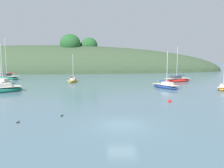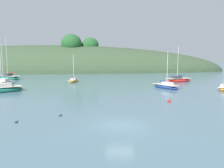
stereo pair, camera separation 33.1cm
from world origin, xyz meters
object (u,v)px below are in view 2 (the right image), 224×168
object	(u,v)px
sailboat_navy_dinghy	(166,86)
sailboat_teal_outer	(178,80)
sailboat_grey_yawl	(9,77)
sailboat_white_near	(0,90)
mooring_buoy_channel	(169,101)
sailboat_red_portside	(3,83)
duck_straggler	(60,116)
sailboat_cream_ketch	(74,81)
duck_lone_right	(16,122)
sailboat_yellow_far	(224,88)

from	to	relation	value
sailboat_navy_dinghy	sailboat_teal_outer	xyz separation A→B (m)	(6.14, 11.07, 0.05)
sailboat_navy_dinghy	sailboat_grey_yawl	bearing A→B (deg)	153.29
sailboat_navy_dinghy	sailboat_white_near	distance (m)	29.85
sailboat_teal_outer	mooring_buoy_channel	bearing A→B (deg)	-111.20
sailboat_navy_dinghy	sailboat_red_portside	size ratio (longest dim) A/B	0.80
sailboat_navy_dinghy	sailboat_red_portside	xyz separation A→B (m)	(-33.76, 6.46, 0.03)
mooring_buoy_channel	duck_straggler	size ratio (longest dim) A/B	1.41
sailboat_cream_ketch	sailboat_navy_dinghy	bearing A→B (deg)	-30.41
sailboat_teal_outer	sailboat_red_portside	bearing A→B (deg)	-173.42
sailboat_white_near	mooring_buoy_channel	xyz separation A→B (m)	(26.36, -9.26, -0.33)
sailboat_grey_yawl	duck_lone_right	bearing A→B (deg)	-66.26
sailboat_teal_outer	sailboat_yellow_far	bearing A→B (deg)	-73.33
sailboat_white_near	sailboat_red_portside	bearing A→B (deg)	111.93
duck_lone_right	sailboat_cream_ketch	bearing A→B (deg)	88.87
sailboat_red_portside	sailboat_cream_ketch	size ratio (longest dim) A/B	1.32
sailboat_yellow_far	sailboat_teal_outer	distance (m)	13.87
sailboat_yellow_far	mooring_buoy_channel	bearing A→B (deg)	-140.77
duck_lone_right	sailboat_navy_dinghy	bearing A→B (deg)	47.59
sailboat_white_near	sailboat_yellow_far	bearing A→B (deg)	2.38
duck_straggler	duck_lone_right	bearing A→B (deg)	-149.29
duck_lone_right	mooring_buoy_channel	bearing A→B (deg)	27.43
sailboat_red_portside	duck_lone_right	xyz separation A→B (m)	(13.87, -28.23, -0.34)
sailboat_teal_outer	duck_straggler	bearing A→B (deg)	-126.17
sailboat_navy_dinghy	sailboat_red_portside	world-z (taller)	sailboat_red_portside
sailboat_navy_dinghy	sailboat_yellow_far	bearing A→B (deg)	-12.36
sailboat_yellow_far	sailboat_navy_dinghy	distance (m)	10.36
sailboat_navy_dinghy	duck_lone_right	distance (m)	29.49
sailboat_cream_ketch	duck_straggler	world-z (taller)	sailboat_cream_ketch
sailboat_navy_dinghy	duck_lone_right	xyz separation A→B (m)	(-19.89, -21.77, -0.32)
sailboat_red_portside	sailboat_white_near	xyz separation A→B (m)	(4.16, -10.33, 0.05)
sailboat_red_portside	duck_lone_right	world-z (taller)	sailboat_red_portside
sailboat_yellow_far	sailboat_red_portside	distance (m)	44.73
sailboat_grey_yawl	mooring_buoy_channel	size ratio (longest dim) A/B	20.99
sailboat_red_portside	sailboat_cream_ketch	bearing A→B (deg)	18.39
duck_straggler	mooring_buoy_channel	bearing A→B (deg)	26.50
sailboat_teal_outer	sailboat_cream_ketch	distance (m)	25.38
sailboat_red_portside	sailboat_teal_outer	xyz separation A→B (m)	(39.91, 4.61, 0.02)
sailboat_navy_dinghy	sailboat_teal_outer	size ratio (longest dim) A/B	0.83
sailboat_grey_yawl	mooring_buoy_channel	world-z (taller)	sailboat_grey_yawl
sailboat_cream_ketch	sailboat_white_near	size ratio (longest dim) A/B	0.70
sailboat_grey_yawl	sailboat_cream_ketch	bearing A→B (deg)	-22.61
sailboat_grey_yawl	sailboat_teal_outer	world-z (taller)	sailboat_grey_yawl
sailboat_teal_outer	sailboat_white_near	bearing A→B (deg)	-157.32
sailboat_yellow_far	duck_straggler	xyz separation A→B (m)	(-26.44, -17.43, -0.25)
sailboat_yellow_far	duck_lone_right	world-z (taller)	sailboat_yellow_far
sailboat_grey_yawl	sailboat_white_near	world-z (taller)	sailboat_grey_yawl
sailboat_white_near	duck_straggler	distance (m)	20.63
sailboat_navy_dinghy	sailboat_cream_ketch	world-z (taller)	sailboat_navy_dinghy
sailboat_white_near	mooring_buoy_channel	world-z (taller)	sailboat_white_near
sailboat_white_near	sailboat_cream_ketch	bearing A→B (deg)	55.63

